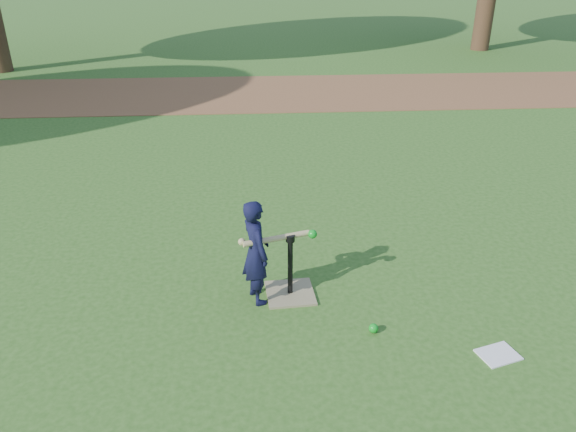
{
  "coord_description": "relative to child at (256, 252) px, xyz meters",
  "views": [
    {
      "loc": [
        -0.04,
        -4.04,
        2.95
      ],
      "look_at": [
        0.26,
        0.51,
        0.65
      ],
      "focal_mm": 35.0,
      "sensor_mm": 36.0,
      "label": 1
    }
  ],
  "objects": [
    {
      "name": "clipboard",
      "position": [
        1.87,
        -0.89,
        -0.48
      ],
      "size": [
        0.35,
        0.31,
        0.01
      ],
      "primitive_type": "cube",
      "rotation": [
        0.0,
        0.0,
        0.3
      ],
      "color": "white",
      "rests_on": "ground"
    },
    {
      "name": "swing_action",
      "position": [
        0.22,
        0.04,
        0.11
      ],
      "size": [
        0.69,
        0.23,
        0.08
      ],
      "color": "tan",
      "rests_on": "ground"
    },
    {
      "name": "wiffle_ball_ground",
      "position": [
        0.95,
        -0.54,
        -0.45
      ],
      "size": [
        0.08,
        0.08,
        0.08
      ],
      "primitive_type": "sphere",
      "color": "#0D951B",
      "rests_on": "ground"
    },
    {
      "name": "batting_tee",
      "position": [
        0.3,
        0.05,
        -0.38
      ],
      "size": [
        0.46,
        0.46,
        0.61
      ],
      "color": "#887D56",
      "rests_on": "ground"
    },
    {
      "name": "ground",
      "position": [
        0.04,
        -0.16,
        -0.49
      ],
      "size": [
        80.0,
        80.0,
        0.0
      ],
      "primitive_type": "plane",
      "color": "#285116",
      "rests_on": "ground"
    },
    {
      "name": "dirt_strip",
      "position": [
        0.04,
        7.34,
        -0.48
      ],
      "size": [
        24.0,
        3.0,
        0.01
      ],
      "primitive_type": "cube",
      "color": "brown",
      "rests_on": "ground"
    },
    {
      "name": "child",
      "position": [
        0.0,
        0.0,
        0.0
      ],
      "size": [
        0.34,
        0.41,
        0.97
      ],
      "primitive_type": "imported",
      "rotation": [
        0.0,
        0.0,
        1.93
      ],
      "color": "black",
      "rests_on": "ground"
    }
  ]
}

